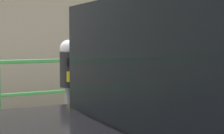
{
  "coord_description": "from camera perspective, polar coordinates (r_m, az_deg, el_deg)",
  "views": [
    {
      "loc": [
        -1.08,
        -2.69,
        1.55
      ],
      "look_at": [
        0.53,
        0.28,
        1.3
      ],
      "focal_mm": 59.11,
      "sensor_mm": 36.0,
      "label": 1
    }
  ],
  "objects": [
    {
      "name": "parking_meter",
      "position": [
        3.28,
        -6.69,
        -3.0
      ],
      "size": [
        0.16,
        0.17,
        1.41
      ],
      "rotation": [
        0.0,
        0.0,
        3.1
      ],
      "color": "slate",
      "rests_on": "sidewalk_curb"
    },
    {
      "name": "pedestrian_at_meter",
      "position": [
        3.63,
        0.65,
        -2.6
      ],
      "size": [
        0.62,
        0.67,
        1.71
      ],
      "rotation": [
        0.0,
        0.0,
        -2.99
      ],
      "color": "brown",
      "rests_on": "sidewalk_curb"
    }
  ]
}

